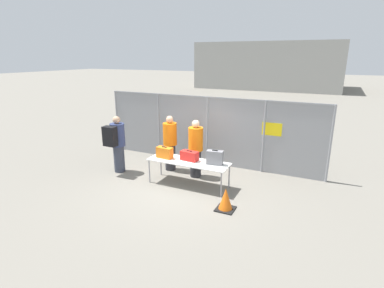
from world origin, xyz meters
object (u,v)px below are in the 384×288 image
security_worker_far (170,142)px  traffic_cone (226,200)px  security_worker_near (196,148)px  inspection_table (188,163)px  suitcase_orange (165,153)px  suitcase_grey (215,158)px  suitcase_red (189,156)px  traveler_hooded (117,142)px  utility_trailer (254,145)px

security_worker_far → traffic_cone: bearing=169.8°
security_worker_near → security_worker_far: security_worker_far is taller
inspection_table → security_worker_far: bearing=141.5°
inspection_table → suitcase_orange: 0.78m
inspection_table → traffic_cone: inspection_table is taller
suitcase_orange → traffic_cone: (2.20, -0.87, -0.63)m
suitcase_grey → suitcase_red: bearing=-179.7°
traveler_hooded → security_worker_far: 1.67m
suitcase_red → utility_trailer: (1.04, 3.31, -0.44)m
inspection_table → suitcase_orange: bearing=-176.9°
suitcase_red → suitcase_grey: (0.77, 0.00, 0.06)m
security_worker_near → security_worker_far: size_ratio=0.99×
suitcase_red → traveler_hooded: bearing=-176.6°
traveler_hooded → security_worker_far: size_ratio=1.01×
suitcase_orange → security_worker_far: security_worker_far is taller
inspection_table → traffic_cone: 1.76m
suitcase_red → traffic_cone: 1.86m
suitcase_red → security_worker_far: security_worker_far is taller
utility_trailer → traffic_cone: (0.41, -4.30, -0.16)m
security_worker_near → utility_trailer: security_worker_near is taller
inspection_table → utility_trailer: inspection_table is taller
suitcase_orange → traveler_hooded: traveler_hooded is taller
security_worker_far → utility_trailer: bearing=-105.0°
inspection_table → security_worker_far: 1.39m
suitcase_red → traffic_cone: suitcase_red is taller
traffic_cone → utility_trailer: bearing=95.4°
suitcase_red → utility_trailer: suitcase_red is taller
utility_trailer → security_worker_far: bearing=-129.7°
security_worker_far → traveler_hooded: bearing=58.1°
suitcase_red → security_worker_near: (-0.08, 0.60, 0.06)m
utility_trailer → suitcase_red: bearing=-107.5°
traveler_hooded → traffic_cone: traveler_hooded is taller
security_worker_far → traffic_cone: 3.15m
inspection_table → traveler_hooded: traveler_hooded is taller
suitcase_grey → traffic_cone: 1.38m
suitcase_grey → security_worker_far: size_ratio=0.26×
security_worker_far → traffic_cone: security_worker_far is taller
suitcase_red → traveler_hooded: traveler_hooded is taller
suitcase_orange → suitcase_grey: bearing=4.8°
utility_trailer → security_worker_near: bearing=-112.6°
utility_trailer → inspection_table: bearing=-107.0°
security_worker_far → traffic_cone: (2.52, -1.76, -0.67)m
suitcase_red → security_worker_near: size_ratio=0.29×
suitcase_orange → inspection_table: bearing=3.1°
utility_trailer → suitcase_grey: bearing=-94.7°
security_worker_near → suitcase_grey: bearing=140.6°
suitcase_red → traffic_cone: bearing=-34.4°
suitcase_red → security_worker_far: (-1.07, 0.77, 0.06)m
suitcase_grey → traveler_hooded: (-3.23, -0.15, 0.07)m
suitcase_grey → utility_trailer: suitcase_grey is taller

